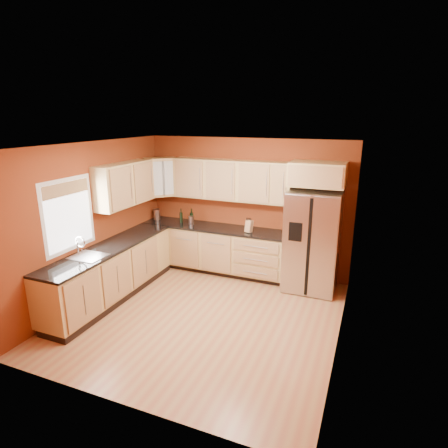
{
  "coord_description": "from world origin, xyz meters",
  "views": [
    {
      "loc": [
        2.24,
        -4.67,
        2.99
      ],
      "look_at": [
        -0.02,
        0.9,
        1.24
      ],
      "focal_mm": 30.0,
      "sensor_mm": 36.0,
      "label": 1
    }
  ],
  "objects": [
    {
      "name": "countertop_left",
      "position": [
        -1.69,
        0.0,
        0.9
      ],
      "size": [
        0.62,
        2.8,
        0.04
      ],
      "primitive_type": "cube",
      "color": "black",
      "rests_on": "base_cabinets_left"
    },
    {
      "name": "refrigerator",
      "position": [
        1.35,
        1.62,
        0.89
      ],
      "size": [
        0.9,
        0.75,
        1.78
      ],
      "primitive_type": "cube",
      "color": "#AAA9AE",
      "rests_on": "floor"
    },
    {
      "name": "over_fridge_cabinet",
      "position": [
        1.35,
        1.7,
        2.05
      ],
      "size": [
        0.92,
        0.6,
        0.4
      ],
      "primitive_type": "cube",
      "color": "tan",
      "rests_on": "wall_back"
    },
    {
      "name": "wine_bottle_a",
      "position": [
        -1.27,
        1.71,
        1.06
      ],
      "size": [
        0.08,
        0.08,
        0.29
      ],
      "primitive_type": null,
      "rotation": [
        0.0,
        0.0,
        0.27
      ],
      "color": "black",
      "rests_on": "countertop_back"
    },
    {
      "name": "canister_left",
      "position": [
        -1.85,
        1.73,
        1.03
      ],
      "size": [
        0.15,
        0.15,
        0.22
      ],
      "primitive_type": "cylinder",
      "rotation": [
        0.0,
        0.0,
        0.16
      ],
      "color": "#AAA9AE",
      "rests_on": "countertop_back"
    },
    {
      "name": "wall_right",
      "position": [
        2.0,
        0.0,
        1.3
      ],
      "size": [
        0.04,
        4.0,
        2.6
      ],
      "primitive_type": "cube",
      "color": "maroon",
      "rests_on": "floor"
    },
    {
      "name": "knife_block",
      "position": [
        0.19,
        1.61,
        1.03
      ],
      "size": [
        0.14,
        0.13,
        0.23
      ],
      "primitive_type": "cube",
      "rotation": [
        0.0,
        0.0,
        -0.27
      ],
      "color": "#A77951",
      "rests_on": "countertop_back"
    },
    {
      "name": "wine_bottle_b",
      "position": [
        -1.05,
        1.72,
        1.07
      ],
      "size": [
        0.08,
        0.08,
        0.31
      ],
      "primitive_type": null,
      "rotation": [
        0.0,
        0.0,
        -0.27
      ],
      "color": "black",
      "rests_on": "countertop_back"
    },
    {
      "name": "base_cabinets_left",
      "position": [
        -1.7,
        0.0,
        0.44
      ],
      "size": [
        0.6,
        2.8,
        0.88
      ],
      "primitive_type": "cube",
      "color": "tan",
      "rests_on": "floor"
    },
    {
      "name": "corner_upper_cabinet",
      "position": [
        -1.67,
        1.67,
        1.83
      ],
      "size": [
        0.67,
        0.67,
        0.75
      ],
      "primitive_type": "cube",
      "rotation": [
        0.0,
        0.0,
        0.79
      ],
      "color": "tan",
      "rests_on": "wall_back"
    },
    {
      "name": "wall_back",
      "position": [
        0.0,
        2.0,
        1.3
      ],
      "size": [
        4.0,
        0.04,
        2.6
      ],
      "primitive_type": "cube",
      "color": "maroon",
      "rests_on": "floor"
    },
    {
      "name": "sink_faucet",
      "position": [
        -1.69,
        -0.5,
        1.07
      ],
      "size": [
        0.5,
        0.42,
        0.3
      ],
      "primitive_type": null,
      "color": "silver",
      "rests_on": "countertop_left"
    },
    {
      "name": "base_cabinets_back",
      "position": [
        -0.55,
        1.7,
        0.44
      ],
      "size": [
        2.9,
        0.6,
        0.88
      ],
      "primitive_type": "cube",
      "color": "tan",
      "rests_on": "floor"
    },
    {
      "name": "window",
      "position": [
        -1.98,
        -0.5,
        1.55
      ],
      "size": [
        0.03,
        0.9,
        1.0
      ],
      "primitive_type": "cube",
      "color": "white",
      "rests_on": "wall_left"
    },
    {
      "name": "canister_right",
      "position": [
        -1.03,
        1.66,
        1.0
      ],
      "size": [
        0.11,
        0.11,
        0.17
      ],
      "primitive_type": "cylinder",
      "rotation": [
        0.0,
        0.0,
        0.04
      ],
      "color": "#AAA9AE",
      "rests_on": "countertop_back"
    },
    {
      "name": "floor",
      "position": [
        0.0,
        0.0,
        0.0
      ],
      "size": [
        4.0,
        4.0,
        0.0
      ],
      "primitive_type": "plane",
      "color": "#AD6743",
      "rests_on": "ground"
    },
    {
      "name": "countertop_back",
      "position": [
        -0.55,
        1.69,
        0.9
      ],
      "size": [
        2.9,
        0.62,
        0.04
      ],
      "primitive_type": "cube",
      "color": "black",
      "rests_on": "base_cabinets_back"
    },
    {
      "name": "wall_left",
      "position": [
        -2.0,
        0.0,
        1.3
      ],
      "size": [
        0.04,
        4.0,
        2.6
      ],
      "primitive_type": "cube",
      "color": "maroon",
      "rests_on": "floor"
    },
    {
      "name": "upper_cabinets_left",
      "position": [
        -1.83,
        0.72,
        1.83
      ],
      "size": [
        0.33,
        1.35,
        0.75
      ],
      "primitive_type": "cube",
      "color": "tan",
      "rests_on": "wall_left"
    },
    {
      "name": "soap_dispenser",
      "position": [
        0.18,
        1.65,
        1.01
      ],
      "size": [
        0.06,
        0.06,
        0.18
      ],
      "primitive_type": "cylinder",
      "rotation": [
        0.0,
        0.0,
        -0.04
      ],
      "color": "white",
      "rests_on": "countertop_back"
    },
    {
      "name": "ceiling",
      "position": [
        0.0,
        0.0,
        2.6
      ],
      "size": [
        4.0,
        4.0,
        0.0
      ],
      "primitive_type": "plane",
      "color": "silver",
      "rests_on": "wall_back"
    },
    {
      "name": "wall_front",
      "position": [
        0.0,
        -2.0,
        1.3
      ],
      "size": [
        4.0,
        0.04,
        2.6
      ],
      "primitive_type": "cube",
      "color": "maroon",
      "rests_on": "floor"
    },
    {
      "name": "upper_cabinets_back",
      "position": [
        -0.25,
        1.83,
        1.83
      ],
      "size": [
        2.3,
        0.33,
        0.75
      ],
      "primitive_type": "cube",
      "color": "tan",
      "rests_on": "wall_back"
    }
  ]
}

